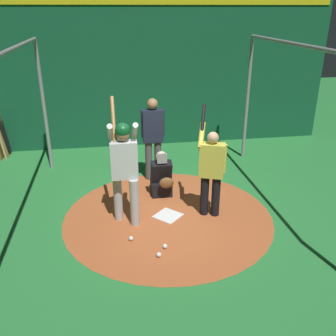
# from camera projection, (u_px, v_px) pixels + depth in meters

# --- Properties ---
(ground_plane) EXTENTS (25.85, 25.85, 0.00)m
(ground_plane) POSITION_uv_depth(u_px,v_px,m) (168.00, 216.00, 6.71)
(ground_plane) COLOR #287A38
(dirt_circle) EXTENTS (3.73, 3.73, 0.01)m
(dirt_circle) POSITION_uv_depth(u_px,v_px,m) (168.00, 216.00, 6.71)
(dirt_circle) COLOR #AD562D
(dirt_circle) RESTS_ON ground
(home_plate) EXTENTS (0.59, 0.59, 0.01)m
(home_plate) POSITION_uv_depth(u_px,v_px,m) (168.00, 216.00, 6.70)
(home_plate) COLOR white
(home_plate) RESTS_ON dirt_circle
(batter) EXTENTS (0.68, 0.49, 2.14)m
(batter) POSITION_uv_depth(u_px,v_px,m) (124.00, 164.00, 6.12)
(batter) COLOR #B3B3B7
(batter) RESTS_ON ground
(catcher) EXTENTS (0.58, 0.40, 0.94)m
(catcher) POSITION_uv_depth(u_px,v_px,m) (162.00, 178.00, 7.33)
(catcher) COLOR black
(catcher) RESTS_ON ground
(umpire) EXTENTS (0.22, 0.49, 1.78)m
(umpire) POSITION_uv_depth(u_px,v_px,m) (153.00, 135.00, 7.80)
(umpire) COLOR #4C4C51
(umpire) RESTS_ON ground
(visitor) EXTENTS (0.64, 0.51, 1.95)m
(visitor) POSITION_uv_depth(u_px,v_px,m) (211.00, 168.00, 6.42)
(visitor) COLOR black
(visitor) RESTS_ON ground
(back_wall) EXTENTS (0.23, 9.85, 3.78)m
(back_wall) POSITION_uv_depth(u_px,v_px,m) (143.00, 74.00, 9.56)
(back_wall) COLOR #145133
(back_wall) RESTS_ON ground
(cage_frame) EXTENTS (5.29, 4.75, 2.92)m
(cage_frame) POSITION_uv_depth(u_px,v_px,m) (168.00, 106.00, 5.90)
(cage_frame) COLOR gray
(cage_frame) RESTS_ON ground
(bat_rack) EXTENTS (0.94, 0.19, 1.05)m
(bat_rack) POSITION_uv_depth(u_px,v_px,m) (3.00, 136.00, 9.36)
(bat_rack) COLOR olive
(bat_rack) RESTS_ON ground
(baseball_0) EXTENTS (0.07, 0.07, 0.07)m
(baseball_0) POSITION_uv_depth(u_px,v_px,m) (131.00, 238.00, 5.99)
(baseball_0) COLOR white
(baseball_0) RESTS_ON dirt_circle
(baseball_1) EXTENTS (0.07, 0.07, 0.07)m
(baseball_1) POSITION_uv_depth(u_px,v_px,m) (159.00, 255.00, 5.59)
(baseball_1) COLOR white
(baseball_1) RESTS_ON dirt_circle
(baseball_2) EXTENTS (0.07, 0.07, 0.07)m
(baseball_2) POSITION_uv_depth(u_px,v_px,m) (165.00, 246.00, 5.79)
(baseball_2) COLOR white
(baseball_2) RESTS_ON dirt_circle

